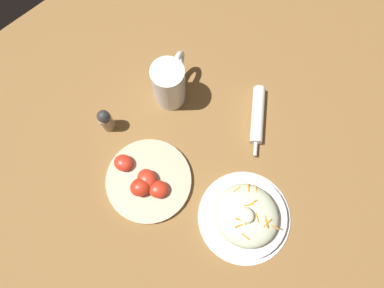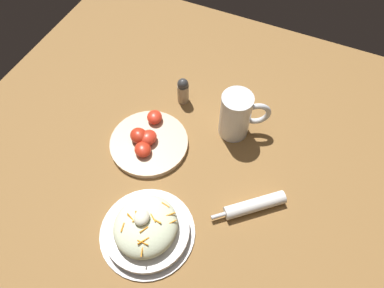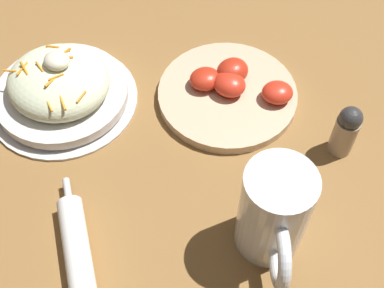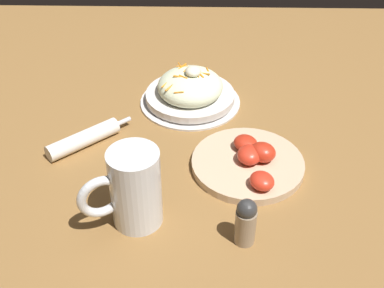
{
  "view_description": "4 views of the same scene",
  "coord_description": "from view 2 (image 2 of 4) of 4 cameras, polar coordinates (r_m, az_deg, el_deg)",
  "views": [
    {
      "loc": [
        -0.12,
        0.2,
        0.9
      ],
      "look_at": [
        0.06,
        0.04,
        0.09
      ],
      "focal_mm": 33.25,
      "sensor_mm": 36.0,
      "label": 1
    },
    {
      "loc": [
        -0.38,
        -0.17,
        0.85
      ],
      "look_at": [
        0.09,
        0.04,
        0.08
      ],
      "focal_mm": 33.99,
      "sensor_mm": 36.0,
      "label": 2
    },
    {
      "loc": [
        0.26,
        -0.32,
        0.61
      ],
      "look_at": [
        0.09,
        0.02,
        0.07
      ],
      "focal_mm": 47.49,
      "sensor_mm": 36.0,
      "label": 3
    },
    {
      "loc": [
        0.81,
        0.08,
        0.61
      ],
      "look_at": [
        0.1,
        0.06,
        0.07
      ],
      "focal_mm": 45.7,
      "sensor_mm": 36.0,
      "label": 4
    }
  ],
  "objects": [
    {
      "name": "napkin_roll",
      "position": [
        0.92,
        9.73,
        -9.45
      ],
      "size": [
        0.14,
        0.16,
        0.03
      ],
      "color": "white",
      "rests_on": "ground_plane"
    },
    {
      "name": "salt_shaker",
      "position": [
        1.08,
        -1.42,
        8.41
      ],
      "size": [
        0.03,
        0.03,
        0.09
      ],
      "color": "gray",
      "rests_on": "ground_plane"
    },
    {
      "name": "tomato_plate",
      "position": [
        1.01,
        -6.92,
        0.5
      ],
      "size": [
        0.22,
        0.22,
        0.05
      ],
      "color": "#D1B28E",
      "rests_on": "ground_plane"
    },
    {
      "name": "salad_plate",
      "position": [
        0.88,
        -7.18,
        -12.97
      ],
      "size": [
        0.23,
        0.23,
        0.09
      ],
      "color": "silver",
      "rests_on": "ground_plane"
    },
    {
      "name": "ground_plane",
      "position": [
        0.95,
        0.07,
        -7.39
      ],
      "size": [
        1.43,
        1.43,
        0.0
      ],
      "primitive_type": "plane",
      "color": "olive"
    },
    {
      "name": "beer_mug",
      "position": [
        1.0,
        6.95,
        4.29
      ],
      "size": [
        0.09,
        0.13,
        0.14
      ],
      "color": "white",
      "rests_on": "ground_plane"
    }
  ]
}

